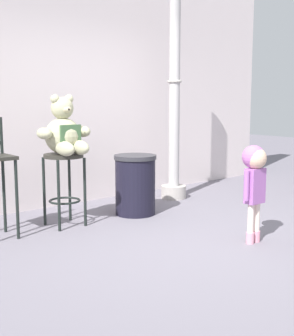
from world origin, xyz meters
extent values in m
plane|color=slate|center=(0.00, 0.00, 0.00)|extent=(24.00, 24.00, 0.00)
cube|color=silver|center=(0.00, 2.35, 1.85)|extent=(7.80, 0.30, 3.70)
cylinder|color=#2B2923|center=(-0.53, 1.30, 0.78)|extent=(0.43, 0.43, 0.04)
cylinder|color=black|center=(-0.69, 1.13, 0.38)|extent=(0.03, 0.03, 0.76)
cylinder|color=black|center=(-0.37, 1.13, 0.38)|extent=(0.03, 0.03, 0.76)
cylinder|color=black|center=(-0.69, 1.46, 0.38)|extent=(0.03, 0.03, 0.76)
cylinder|color=black|center=(-0.37, 1.46, 0.38)|extent=(0.03, 0.03, 0.76)
torus|color=black|center=(-0.53, 1.30, 0.28)|extent=(0.35, 0.35, 0.02)
sphere|color=#AEAC85|center=(-0.53, 1.30, 1.00)|extent=(0.39, 0.39, 0.39)
cube|color=#3D5E3A|center=(-0.53, 1.14, 1.01)|extent=(0.24, 0.03, 0.24)
sphere|color=#AEAC85|center=(-0.53, 1.30, 1.30)|extent=(0.24, 0.24, 0.24)
ellipsoid|color=tan|center=(-0.53, 1.19, 1.29)|extent=(0.10, 0.08, 0.07)
sphere|color=black|center=(-0.53, 1.17, 1.29)|extent=(0.03, 0.03, 0.03)
sphere|color=#AEAC85|center=(-0.62, 1.30, 1.40)|extent=(0.10, 0.10, 0.10)
sphere|color=#AEAC85|center=(-0.45, 1.30, 1.40)|extent=(0.10, 0.10, 0.10)
ellipsoid|color=#AEAC85|center=(-0.77, 1.27, 1.04)|extent=(0.14, 0.22, 0.12)
ellipsoid|color=#AEAC85|center=(-0.29, 1.27, 1.04)|extent=(0.14, 0.22, 0.12)
ellipsoid|color=#AEAC85|center=(-0.62, 1.11, 0.88)|extent=(0.13, 0.33, 0.16)
ellipsoid|color=#AEAC85|center=(-0.44, 1.11, 0.88)|extent=(0.13, 0.33, 0.16)
cylinder|color=pink|center=(0.51, -0.45, 0.06)|extent=(0.08, 0.08, 0.11)
cylinder|color=beige|center=(0.51, -0.45, 0.25)|extent=(0.06, 0.06, 0.29)
cylinder|color=pink|center=(0.61, -0.45, 0.06)|extent=(0.08, 0.08, 0.11)
cylinder|color=beige|center=(0.61, -0.45, 0.25)|extent=(0.06, 0.06, 0.29)
cube|color=#A25EAC|center=(0.56, -0.45, 0.57)|extent=(0.20, 0.11, 0.34)
cylinder|color=#A25EAC|center=(0.43, -0.45, 0.58)|extent=(0.05, 0.05, 0.29)
cylinder|color=#A25EAC|center=(0.69, -0.45, 0.58)|extent=(0.05, 0.05, 0.29)
sphere|color=#D8B293|center=(0.56, -0.45, 0.84)|extent=(0.21, 0.21, 0.21)
sphere|color=#AC60A5|center=(0.56, -0.42, 0.85)|extent=(0.22, 0.22, 0.22)
cylinder|color=black|center=(0.39, 1.20, 0.34)|extent=(0.49, 0.49, 0.68)
cylinder|color=#2D2D33|center=(0.39, 1.20, 0.70)|extent=(0.52, 0.52, 0.05)
cylinder|color=#A8A09A|center=(1.39, 1.57, 0.09)|extent=(0.35, 0.35, 0.18)
cylinder|color=#ABA6A5|center=(1.39, 1.57, 1.50)|extent=(0.15, 0.15, 2.65)
torus|color=#ADA89E|center=(1.39, 1.57, 1.63)|extent=(0.20, 0.20, 0.04)
cylinder|color=black|center=(-1.15, 1.16, 0.40)|extent=(0.03, 0.03, 0.80)
cylinder|color=black|center=(-1.15, 1.47, 0.40)|extent=(0.03, 0.03, 0.80)
cylinder|color=black|center=(-1.15, 1.47, 1.03)|extent=(0.03, 0.03, 0.38)
camera|label=1|loc=(-3.09, -3.16, 1.40)|focal=49.84mm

